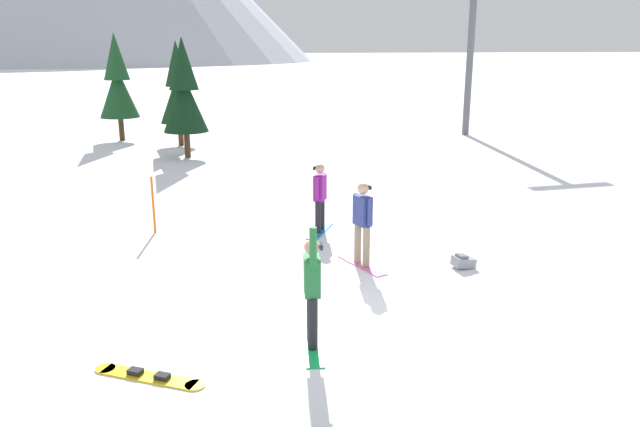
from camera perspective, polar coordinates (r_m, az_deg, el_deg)
ground_plane at (r=10.78m, az=2.85°, el=-9.63°), size 800.00×800.00×0.00m
snowboarder_foreground at (r=9.43m, az=-0.74°, el=-7.04°), size 0.54×1.52×2.02m
snowboarder_midground at (r=12.87m, az=4.00°, el=-0.82°), size 0.68×1.51×1.82m
snowboarder_background at (r=15.26m, az=-0.01°, el=1.63°), size 1.02×1.43×1.75m
loose_snowboard_near_right at (r=9.29m, az=-15.73°, el=-14.46°), size 1.63×1.20×0.09m
backpack_grey at (r=13.33m, az=13.27°, el=-4.39°), size 0.54×0.35×0.31m
trail_marker_pole at (r=15.78m, az=-15.35°, el=0.79°), size 0.06×0.06×1.45m
pine_tree_leaning at (r=29.61m, az=-13.16°, el=11.29°), size 1.75×1.75×4.84m
pine_tree_slender at (r=26.20m, az=-12.59°, el=10.98°), size 1.86×1.86×4.96m
pine_tree_broad at (r=31.95m, az=-18.44°, el=11.56°), size 1.90×1.90×5.21m
ski_lift_tower at (r=33.31m, az=14.02°, el=16.37°), size 3.14×0.36×9.39m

